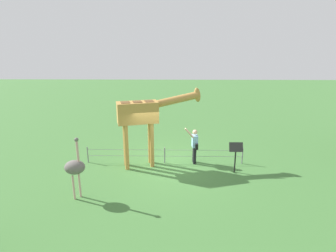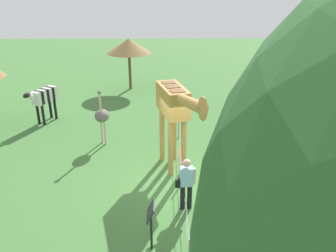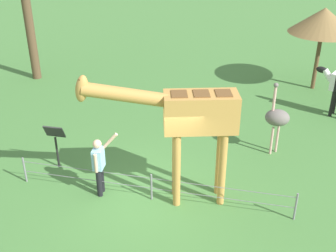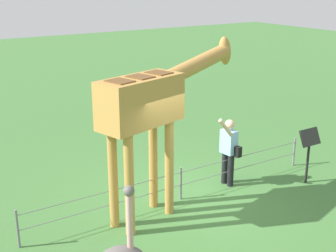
# 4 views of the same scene
# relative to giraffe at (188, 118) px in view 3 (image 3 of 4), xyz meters

# --- Properties ---
(ground_plane) EXTENTS (60.00, 60.00, 0.00)m
(ground_plane) POSITION_rel_giraffe_xyz_m (0.84, 0.04, -2.29)
(ground_plane) COLOR #427538
(giraffe) EXTENTS (3.69, 1.45, 3.41)m
(giraffe) POSITION_rel_giraffe_xyz_m (0.00, 0.00, 0.00)
(giraffe) COLOR #BC8942
(giraffe) RESTS_ON ground_plane
(visitor) EXTENTS (0.61, 0.58, 1.72)m
(visitor) POSITION_rel_giraffe_xyz_m (2.18, 0.26, -1.39)
(visitor) COLOR black
(visitor) RESTS_ON ground_plane
(ostrich) EXTENTS (0.70, 0.56, 2.25)m
(ostrich) POSITION_rel_giraffe_xyz_m (-2.14, -2.80, -1.12)
(ostrich) COLOR #CC9E93
(ostrich) RESTS_ON ground_plane
(shade_hut_far) EXTENTS (2.57, 2.57, 3.24)m
(shade_hut_far) POSITION_rel_giraffe_xyz_m (-3.66, -8.33, 0.46)
(shade_hut_far) COLOR brown
(shade_hut_far) RESTS_ON ground_plane
(info_sign) EXTENTS (0.56, 0.21, 1.32)m
(info_sign) POSITION_rel_giraffe_xyz_m (3.82, -0.65, -1.34)
(info_sign) COLOR black
(info_sign) RESTS_ON ground_plane
(wire_fence) EXTENTS (7.05, 0.05, 0.75)m
(wire_fence) POSITION_rel_giraffe_xyz_m (0.84, 0.23, -1.89)
(wire_fence) COLOR slate
(wire_fence) RESTS_ON ground_plane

